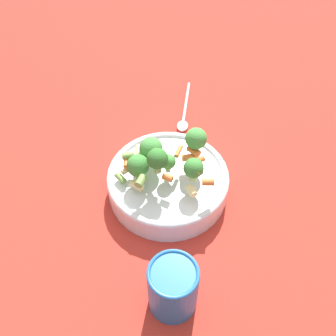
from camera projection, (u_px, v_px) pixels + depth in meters
The scene contains 5 objects.
ground_plane at pixel (168, 191), 0.79m from camera, with size 3.00×3.00×0.00m, color #B72D23.
bowl at pixel (168, 182), 0.77m from camera, with size 0.24×0.24×0.05m.
pasta_salad at pixel (165, 157), 0.71m from camera, with size 0.18×0.16×0.09m.
cup at pixel (173, 287), 0.60m from camera, with size 0.08×0.08×0.11m.
spoon at pixel (184, 115), 0.93m from camera, with size 0.11×0.15×0.01m.
Camera 1 is at (0.21, 0.42, 0.63)m, focal length 42.00 mm.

